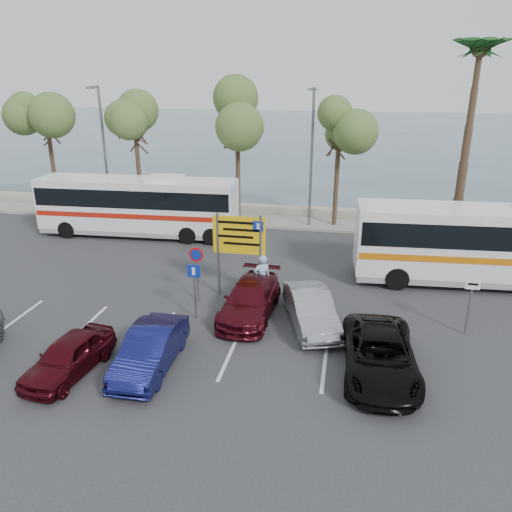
% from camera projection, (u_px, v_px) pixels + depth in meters
% --- Properties ---
extents(ground, '(120.00, 120.00, 0.00)m').
position_uv_depth(ground, '(195.00, 329.00, 18.55)').
color(ground, '#2F2F31').
rests_on(ground, ground).
extents(kerb_strip, '(44.00, 2.40, 0.15)m').
position_uv_depth(kerb_strip, '(262.00, 221.00, 31.40)').
color(kerb_strip, gray).
rests_on(kerb_strip, ground).
extents(seawall, '(48.00, 0.80, 0.60)m').
position_uv_depth(seawall, '(267.00, 210.00, 33.16)').
color(seawall, '#A09380').
rests_on(seawall, ground).
extents(sea, '(140.00, 140.00, 0.00)m').
position_uv_depth(sea, '(317.00, 135.00, 73.72)').
color(sea, '#394E5B').
rests_on(sea, ground).
extents(tree_far_left, '(3.20, 3.20, 7.60)m').
position_uv_depth(tree_far_left, '(46.00, 115.00, 31.68)').
color(tree_far_left, '#382619').
rests_on(tree_far_left, kerb_strip).
extents(tree_left, '(3.20, 3.20, 7.20)m').
position_uv_depth(tree_left, '(135.00, 122.00, 30.74)').
color(tree_left, '#382619').
rests_on(tree_left, kerb_strip).
extents(tree_mid, '(3.20, 3.20, 8.00)m').
position_uv_depth(tree_mid, '(237.00, 113.00, 29.36)').
color(tree_mid, '#382619').
rests_on(tree_mid, kerb_strip).
extents(tree_right, '(3.20, 3.20, 7.40)m').
position_uv_depth(tree_right, '(340.00, 123.00, 28.46)').
color(tree_right, '#382619').
rests_on(tree_right, kerb_strip).
extents(palm_tree, '(4.80, 4.80, 11.20)m').
position_uv_depth(palm_tree, '(480.00, 53.00, 25.93)').
color(palm_tree, '#382619').
rests_on(palm_tree, kerb_strip).
extents(street_lamp_left, '(0.45, 1.15, 8.01)m').
position_uv_depth(street_lamp_left, '(103.00, 146.00, 31.14)').
color(street_lamp_left, slate).
rests_on(street_lamp_left, kerb_strip).
extents(street_lamp_right, '(0.45, 1.15, 8.01)m').
position_uv_depth(street_lamp_right, '(312.00, 152.00, 28.84)').
color(street_lamp_right, slate).
rests_on(street_lamp_right, kerb_strip).
extents(direction_sign, '(2.20, 0.12, 3.60)m').
position_uv_depth(direction_sign, '(239.00, 242.00, 20.46)').
color(direction_sign, slate).
rests_on(direction_sign, ground).
extents(sign_no_stop, '(0.60, 0.08, 2.35)m').
position_uv_depth(sign_no_stop, '(197.00, 265.00, 20.30)').
color(sign_no_stop, slate).
rests_on(sign_no_stop, ground).
extents(sign_parking, '(0.50, 0.07, 2.25)m').
position_uv_depth(sign_parking, '(194.00, 284.00, 18.80)').
color(sign_parking, slate).
rests_on(sign_parking, ground).
extents(sign_taxi, '(0.50, 0.07, 2.20)m').
position_uv_depth(sign_taxi, '(471.00, 299.00, 17.69)').
color(sign_taxi, slate).
rests_on(sign_taxi, ground).
extents(lane_markings, '(12.02, 4.20, 0.01)m').
position_uv_depth(lane_markings, '(156.00, 339.00, 17.84)').
color(lane_markings, silver).
rests_on(lane_markings, ground).
extents(coach_bus_left, '(11.38, 2.91, 3.52)m').
position_uv_depth(coach_bus_left, '(138.00, 208.00, 28.50)').
color(coach_bus_left, white).
rests_on(coach_bus_left, ground).
extents(coach_bus_right, '(12.03, 3.27, 3.71)m').
position_uv_depth(coach_bus_right, '(494.00, 248.00, 21.86)').
color(coach_bus_right, white).
rests_on(coach_bus_right, ground).
extents(car_blue, '(1.50, 4.06, 1.33)m').
position_uv_depth(car_blue, '(150.00, 349.00, 15.94)').
color(car_blue, '#10134E').
rests_on(car_blue, ground).
extents(car_maroon, '(2.02, 4.63, 1.33)m').
position_uv_depth(car_maroon, '(250.00, 300.00, 19.38)').
color(car_maroon, '#490C15').
rests_on(car_maroon, ground).
extents(car_red, '(1.90, 3.74, 1.22)m').
position_uv_depth(car_red, '(69.00, 356.00, 15.65)').
color(car_red, '#410910').
rests_on(car_red, ground).
extents(suv_black, '(2.45, 4.92, 1.34)m').
position_uv_depth(suv_black, '(380.00, 355.00, 15.61)').
color(suv_black, black).
rests_on(suv_black, ground).
extents(car_silver_b, '(2.63, 4.38, 1.36)m').
position_uv_depth(car_silver_b, '(311.00, 309.00, 18.56)').
color(car_silver_b, gray).
rests_on(car_silver_b, ground).
extents(pedestrian_near, '(0.86, 0.77, 1.97)m').
position_uv_depth(pedestrian_near, '(262.00, 278.00, 20.61)').
color(pedestrian_near, '#97B9DD').
rests_on(pedestrian_near, ground).
extents(pedestrian_far, '(1.18, 1.22, 1.99)m').
position_uv_depth(pedestrian_far, '(474.00, 262.00, 22.23)').
color(pedestrian_far, '#343B4F').
rests_on(pedestrian_far, ground).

